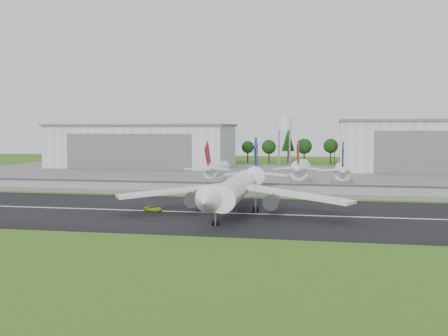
% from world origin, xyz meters
% --- Properties ---
extents(ground, '(600.00, 600.00, 0.00)m').
position_xyz_m(ground, '(0.00, 0.00, 0.00)').
color(ground, '#385D16').
rests_on(ground, ground).
extents(runway, '(320.00, 60.00, 0.10)m').
position_xyz_m(runway, '(0.00, 10.00, 0.05)').
color(runway, black).
rests_on(runway, ground).
extents(runway_centerline, '(220.00, 1.00, 0.02)m').
position_xyz_m(runway_centerline, '(0.00, 10.00, 0.11)').
color(runway_centerline, white).
rests_on(runway_centerline, runway).
extents(apron, '(320.00, 150.00, 0.10)m').
position_xyz_m(apron, '(0.00, 120.00, 0.05)').
color(apron, slate).
rests_on(apron, ground).
extents(blast_fence, '(240.00, 0.61, 3.50)m').
position_xyz_m(blast_fence, '(0.00, 54.99, 1.81)').
color(blast_fence, gray).
rests_on(blast_fence, ground).
extents(hangar_west, '(97.00, 44.00, 23.20)m').
position_xyz_m(hangar_west, '(-80.00, 164.92, 11.63)').
color(hangar_west, silver).
rests_on(hangar_west, ground).
extents(hangar_east, '(102.00, 47.00, 25.20)m').
position_xyz_m(hangar_east, '(75.00, 164.92, 12.63)').
color(hangar_east, silver).
rests_on(hangar_east, ground).
extents(water_tower, '(8.40, 8.40, 29.40)m').
position_xyz_m(water_tower, '(-5.00, 185.00, 24.55)').
color(water_tower, '#99999E').
rests_on(water_tower, ground).
extents(utility_poles, '(230.00, 3.00, 12.00)m').
position_xyz_m(utility_poles, '(0.00, 200.00, 0.00)').
color(utility_poles, black).
rests_on(utility_poles, ground).
extents(treeline, '(320.00, 16.00, 22.00)m').
position_xyz_m(treeline, '(0.00, 215.00, 0.00)').
color(treeline, black).
rests_on(treeline, ground).
extents(main_airliner, '(57.20, 59.22, 18.17)m').
position_xyz_m(main_airliner, '(-0.76, 9.56, 4.89)').
color(main_airliner, white).
rests_on(main_airliner, runway).
extents(ground_vehicle, '(5.04, 2.96, 1.32)m').
position_xyz_m(ground_vehicle, '(-21.55, 9.66, 0.76)').
color(ground_vehicle, '#A4E01A').
rests_on(ground_vehicle, runway).
extents(parked_jet_red_a, '(7.36, 31.29, 16.38)m').
position_xyz_m(parked_jet_red_a, '(-20.29, 76.51, 5.90)').
color(parked_jet_red_a, white).
rests_on(parked_jet_red_a, ground).
extents(parked_jet_red_b, '(7.36, 31.29, 16.89)m').
position_xyz_m(parked_jet_red_b, '(10.71, 76.59, 6.37)').
color(parked_jet_red_b, white).
rests_on(parked_jet_red_b, ground).
extents(parked_jet_navy, '(7.36, 31.29, 16.50)m').
position_xyz_m(parked_jet_navy, '(25.33, 76.53, 6.01)').
color(parked_jet_navy, white).
rests_on(parked_jet_navy, ground).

